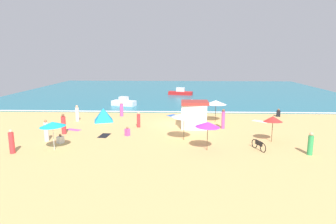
{
  "coord_description": "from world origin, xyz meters",
  "views": [
    {
      "loc": [
        0.42,
        -29.86,
        7.14
      ],
      "look_at": [
        -0.89,
        2.55,
        0.8
      ],
      "focal_mm": 31.52,
      "sensor_mm": 36.0,
      "label": 1
    }
  ],
  "objects_px": {
    "beachgoer_3": "(223,119)",
    "beachgoer_5": "(127,132)",
    "beachgoer_7": "(139,120)",
    "lifeguard_cabana": "(195,115)",
    "beachgoer_6": "(122,110)",
    "beachgoer_9": "(77,114)",
    "small_boat_1": "(180,92)",
    "beachgoer_1": "(60,140)",
    "beachgoer_2": "(64,125)",
    "beach_umbrella_3": "(192,101)",
    "beachgoer_0": "(46,131)",
    "beach_umbrella_2": "(216,102)",
    "beachgoer_8": "(12,142)",
    "beach_umbrella_0": "(184,116)",
    "parked_bicycle": "(259,145)",
    "beach_umbrella_1": "(273,119)",
    "beach_tent": "(104,115)",
    "beach_umbrella_4": "(52,124)",
    "beach_umbrella_5": "(208,124)",
    "beachgoer_10": "(278,113)",
    "small_boat_0": "(124,102)",
    "beachgoer_4": "(310,144)"
  },
  "relations": [
    {
      "from": "beach_umbrella_3",
      "to": "beachgoer_8",
      "type": "distance_m",
      "value": 17.96
    },
    {
      "from": "beachgoer_5",
      "to": "beachgoer_9",
      "type": "height_order",
      "value": "beachgoer_9"
    },
    {
      "from": "beach_umbrella_5",
      "to": "beachgoer_2",
      "type": "height_order",
      "value": "beach_umbrella_5"
    },
    {
      "from": "beachgoer_9",
      "to": "small_boat_1",
      "type": "distance_m",
      "value": 24.01
    },
    {
      "from": "beach_umbrella_5",
      "to": "beachgoer_6",
      "type": "height_order",
      "value": "beach_umbrella_5"
    },
    {
      "from": "beach_umbrella_1",
      "to": "beachgoer_2",
      "type": "distance_m",
      "value": 18.35
    },
    {
      "from": "beach_umbrella_0",
      "to": "beachgoer_8",
      "type": "distance_m",
      "value": 13.31
    },
    {
      "from": "beach_umbrella_0",
      "to": "beach_tent",
      "type": "bearing_deg",
      "value": 141.86
    },
    {
      "from": "beachgoer_2",
      "to": "beach_umbrella_2",
      "type": "bearing_deg",
      "value": 21.02
    },
    {
      "from": "beachgoer_6",
      "to": "small_boat_1",
      "type": "relative_size",
      "value": 0.39
    },
    {
      "from": "beachgoer_10",
      "to": "beachgoer_1",
      "type": "bearing_deg",
      "value": -151.67
    },
    {
      "from": "beach_umbrella_0",
      "to": "beachgoer_0",
      "type": "relative_size",
      "value": 1.34
    },
    {
      "from": "beach_umbrella_4",
      "to": "beach_umbrella_5",
      "type": "distance_m",
      "value": 11.63
    },
    {
      "from": "beach_umbrella_0",
      "to": "small_boat_0",
      "type": "distance_m",
      "value": 18.28
    },
    {
      "from": "beachgoer_3",
      "to": "beachgoer_8",
      "type": "bearing_deg",
      "value": -154.04
    },
    {
      "from": "beachgoer_3",
      "to": "beachgoer_5",
      "type": "distance_m",
      "value": 9.41
    },
    {
      "from": "beachgoer_3",
      "to": "small_boat_0",
      "type": "relative_size",
      "value": 0.54
    },
    {
      "from": "beachgoer_0",
      "to": "beachgoer_5",
      "type": "bearing_deg",
      "value": 16.37
    },
    {
      "from": "beachgoer_7",
      "to": "parked_bicycle",
      "type": "bearing_deg",
      "value": -33.67
    },
    {
      "from": "beach_umbrella_2",
      "to": "small_boat_1",
      "type": "distance_m",
      "value": 21.3
    },
    {
      "from": "beachgoer_2",
      "to": "beachgoer_5",
      "type": "xyz_separation_m",
      "value": [
        5.9,
        -0.37,
        -0.52
      ]
    },
    {
      "from": "beach_umbrella_0",
      "to": "beachgoer_4",
      "type": "bearing_deg",
      "value": -20.82
    },
    {
      "from": "lifeguard_cabana",
      "to": "beachgoer_9",
      "type": "xyz_separation_m",
      "value": [
        -12.59,
        2.57,
        -0.53
      ]
    },
    {
      "from": "beach_umbrella_2",
      "to": "small_boat_0",
      "type": "relative_size",
      "value": 0.77
    },
    {
      "from": "beachgoer_6",
      "to": "parked_bicycle",
      "type": "bearing_deg",
      "value": -43.11
    },
    {
      "from": "beach_umbrella_4",
      "to": "small_boat_1",
      "type": "xyz_separation_m",
      "value": [
        9.63,
        31.05,
        -1.5
      ]
    },
    {
      "from": "beachgoer_2",
      "to": "beachgoer_5",
      "type": "relative_size",
      "value": 2.28
    },
    {
      "from": "beach_umbrella_3",
      "to": "beachgoer_1",
      "type": "distance_m",
      "value": 14.42
    },
    {
      "from": "small_boat_0",
      "to": "beachgoer_1",
      "type": "bearing_deg",
      "value": -96.12
    },
    {
      "from": "beach_umbrella_3",
      "to": "beachgoer_9",
      "type": "bearing_deg",
      "value": -175.61
    },
    {
      "from": "beach_umbrella_5",
      "to": "beachgoer_7",
      "type": "xyz_separation_m",
      "value": [
        -6.19,
        6.91,
        -1.27
      ]
    },
    {
      "from": "parked_bicycle",
      "to": "beachgoer_1",
      "type": "relative_size",
      "value": 2.26
    },
    {
      "from": "beachgoer_8",
      "to": "small_boat_0",
      "type": "height_order",
      "value": "beachgoer_8"
    },
    {
      "from": "beachgoer_1",
      "to": "beachgoer_2",
      "type": "height_order",
      "value": "beachgoer_2"
    },
    {
      "from": "beach_umbrella_4",
      "to": "beachgoer_1",
      "type": "xyz_separation_m",
      "value": [
        -0.22,
        1.74,
        -1.71
      ]
    },
    {
      "from": "beach_umbrella_0",
      "to": "beach_tent",
      "type": "xyz_separation_m",
      "value": [
        -8.63,
        6.78,
        -1.38
      ]
    },
    {
      "from": "beach_umbrella_2",
      "to": "small_boat_1",
      "type": "xyz_separation_m",
      "value": [
        -3.74,
        20.91,
        -1.6
      ]
    },
    {
      "from": "beach_tent",
      "to": "beachgoer_0",
      "type": "xyz_separation_m",
      "value": [
        -2.87,
        -7.58,
        0.13
      ]
    },
    {
      "from": "beach_umbrella_2",
      "to": "small_boat_1",
      "type": "bearing_deg",
      "value": 100.13
    },
    {
      "from": "beach_umbrella_2",
      "to": "beachgoer_0",
      "type": "bearing_deg",
      "value": -152.49
    },
    {
      "from": "beach_tent",
      "to": "beachgoer_3",
      "type": "height_order",
      "value": "beachgoer_3"
    },
    {
      "from": "beachgoer_2",
      "to": "beachgoer_3",
      "type": "xyz_separation_m",
      "value": [
        14.81,
        2.59,
        0.06
      ]
    },
    {
      "from": "beach_umbrella_0",
      "to": "beachgoer_1",
      "type": "relative_size",
      "value": 3.18
    },
    {
      "from": "beach_umbrella_5",
      "to": "beachgoer_4",
      "type": "bearing_deg",
      "value": -6.01
    },
    {
      "from": "beach_umbrella_2",
      "to": "beachgoer_1",
      "type": "distance_m",
      "value": 16.08
    },
    {
      "from": "beachgoer_7",
      "to": "beachgoer_5",
      "type": "bearing_deg",
      "value": -100.41
    },
    {
      "from": "lifeguard_cabana",
      "to": "beachgoer_7",
      "type": "relative_size",
      "value": 1.73
    },
    {
      "from": "lifeguard_cabana",
      "to": "beachgoer_6",
      "type": "bearing_deg",
      "value": 146.96
    },
    {
      "from": "beachgoer_1",
      "to": "beachgoer_6",
      "type": "distance_m",
      "value": 11.32
    },
    {
      "from": "beachgoer_1",
      "to": "beachgoer_6",
      "type": "bearing_deg",
      "value": 75.12
    }
  ]
}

